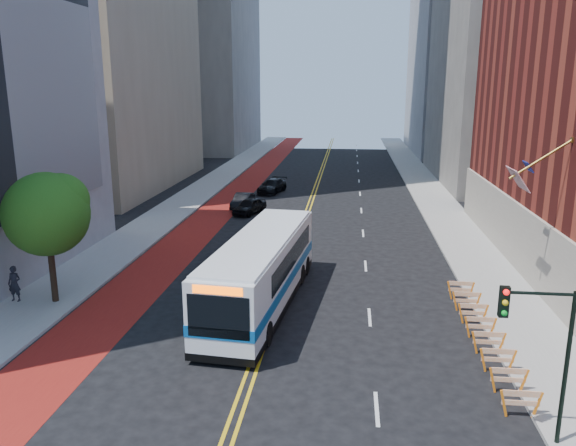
% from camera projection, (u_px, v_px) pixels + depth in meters
% --- Properties ---
extents(ground, '(160.00, 160.00, 0.00)m').
position_uv_depth(ground, '(251.00, 373.00, 22.04)').
color(ground, black).
rests_on(ground, ground).
extents(sidewalk_left, '(4.00, 140.00, 0.15)m').
position_uv_depth(sidewalk_left, '(180.00, 205.00, 52.25)').
color(sidewalk_left, gray).
rests_on(sidewalk_left, ground).
extents(sidewalk_right, '(4.00, 140.00, 0.15)m').
position_uv_depth(sidewalk_right, '(443.00, 212.00, 49.70)').
color(sidewalk_right, gray).
rests_on(sidewalk_right, ground).
extents(bus_lane_paint, '(3.60, 140.00, 0.01)m').
position_uv_depth(bus_lane_paint, '(221.00, 207.00, 51.85)').
color(bus_lane_paint, maroon).
rests_on(bus_lane_paint, ground).
extents(center_line_inner, '(0.14, 140.00, 0.01)m').
position_uv_depth(center_line_inner, '(306.00, 209.00, 51.01)').
color(center_line_inner, gold).
rests_on(center_line_inner, ground).
extents(center_line_outer, '(0.14, 140.00, 0.01)m').
position_uv_depth(center_line_outer, '(310.00, 209.00, 50.97)').
color(center_line_outer, gold).
rests_on(center_line_outer, ground).
extents(lane_dashes, '(0.14, 98.20, 0.01)m').
position_uv_depth(lane_dashes, '(360.00, 194.00, 58.20)').
color(lane_dashes, silver).
rests_on(lane_dashes, ground).
extents(midrise_right_near, '(18.00, 26.00, 40.00)m').
position_uv_depth(midrise_right_near, '(532.00, 0.00, 61.12)').
color(midrise_right_near, slate).
rests_on(midrise_right_near, ground).
extents(construction_barriers, '(1.42, 10.91, 1.00)m').
position_uv_depth(construction_barriers, '(484.00, 331.00, 24.16)').
color(construction_barriers, orange).
rests_on(construction_barriers, ground).
extents(street_tree, '(4.20, 4.20, 6.70)m').
position_uv_depth(street_tree, '(48.00, 211.00, 27.89)').
color(street_tree, black).
rests_on(street_tree, sidewalk_left).
extents(traffic_signal, '(2.21, 0.34, 5.07)m').
position_uv_depth(traffic_signal, '(539.00, 336.00, 16.76)').
color(traffic_signal, black).
rests_on(traffic_signal, sidewalk_right).
extents(transit_bus, '(4.21, 13.60, 3.68)m').
position_uv_depth(transit_bus, '(262.00, 270.00, 28.34)').
color(transit_bus, silver).
rests_on(transit_bus, ground).
extents(car_a, '(2.86, 4.32, 1.37)m').
position_uv_depth(car_a, '(249.00, 206.00, 49.08)').
color(car_a, black).
rests_on(car_a, ground).
extents(car_b, '(1.66, 4.14, 1.34)m').
position_uv_depth(car_b, '(243.00, 201.00, 51.32)').
color(car_b, black).
rests_on(car_b, ground).
extents(car_c, '(3.00, 5.12, 1.39)m').
position_uv_depth(car_c, '(272.00, 186.00, 58.69)').
color(car_c, black).
rests_on(car_c, ground).
extents(pedestrian, '(0.69, 0.47, 1.86)m').
position_uv_depth(pedestrian, '(14.00, 284.00, 28.78)').
color(pedestrian, black).
rests_on(pedestrian, sidewalk_left).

